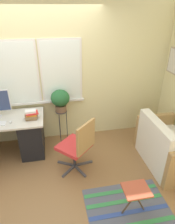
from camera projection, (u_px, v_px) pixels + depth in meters
The scene contains 10 objects.
ground_plane at pixel (42, 162), 3.57m from camera, with size 14.00×14.00×0.00m, color olive.
wall_back_with_window at pixel (35, 75), 3.65m from camera, with size 9.00×0.12×2.70m.
mouse at pixel (10, 122), 3.32m from camera, with size 0.04×0.07×0.03m.
book_stack at pixel (31, 115), 3.41m from camera, with size 0.24×0.17×0.17m.
office_chair_swivel at pixel (78, 145), 3.21m from camera, with size 0.67×0.67×0.95m.
couch_loveseat at pixel (166, 149), 3.43m from camera, with size 0.73×1.16×0.86m.
plant_stand at pixel (61, 115), 3.92m from camera, with size 0.23×0.23×0.67m.
potted_plant at pixel (60, 99), 3.76m from camera, with size 0.35×0.35×0.43m.
floor_rug_striped at pixel (127, 207), 2.77m from camera, with size 1.14×0.80×0.01m.
folding_stool at pixel (136, 192), 2.53m from camera, with size 0.34×0.28×0.44m.
Camera 1 is at (0.29, -2.85, 2.46)m, focal length 32.00 mm.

